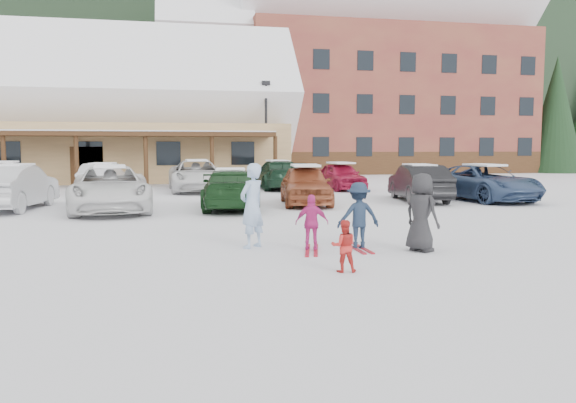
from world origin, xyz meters
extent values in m
plane|color=white|center=(0.00, 0.00, 0.00)|extent=(160.00, 160.00, 0.00)
cube|color=black|center=(0.00, 85.00, 19.00)|extent=(300.00, 70.00, 38.00)
cube|color=tan|center=(-9.00, 28.00, 1.80)|extent=(28.00, 10.00, 3.60)
cube|color=#422814|center=(-9.00, 21.80, 2.90)|extent=(25.20, 2.60, 0.25)
cube|color=white|center=(-9.00, 28.00, 5.54)|extent=(29.12, 9.69, 9.69)
cube|color=maroon|center=(16.00, 38.00, 6.00)|extent=(24.00, 14.00, 12.00)
cube|color=maroon|center=(0.50, 38.00, 4.50)|extent=(7.00, 12.60, 9.00)
cube|color=white|center=(16.00, 38.00, 14.69)|extent=(24.96, 13.57, 13.57)
cube|color=#422814|center=(16.00, 31.04, 0.90)|extent=(24.00, 0.10, 1.80)
cylinder|color=black|center=(3.53, 23.60, 2.98)|extent=(0.16, 0.16, 5.96)
cube|color=black|center=(3.53, 23.60, 6.09)|extent=(0.50, 0.25, 0.25)
cylinder|color=black|center=(30.00, 32.00, 0.66)|extent=(0.60, 0.60, 1.32)
cone|color=black|center=(30.00, 32.00, 6.27)|extent=(4.84, 4.84, 9.90)
cylinder|color=black|center=(6.00, 44.00, 0.54)|extent=(0.60, 0.60, 1.08)
cone|color=black|center=(6.00, 44.00, 5.13)|extent=(3.96, 3.96, 8.10)
cylinder|color=black|center=(34.00, 46.00, 0.69)|extent=(0.60, 0.60, 1.38)
cone|color=black|center=(34.00, 46.00, 6.55)|extent=(5.06, 5.06, 10.35)
imported|color=#97B5D8|center=(-0.48, 1.06, 0.92)|extent=(0.79, 0.77, 1.84)
imported|color=red|center=(0.76, -1.62, 0.46)|extent=(0.50, 0.41, 0.92)
imported|color=#18263B|center=(1.74, 0.50, 0.72)|extent=(0.92, 0.53, 1.43)
cube|color=maroon|center=(1.74, 0.50, 0.01)|extent=(0.20, 1.40, 0.03)
imported|color=#C6287D|center=(0.70, 0.45, 0.60)|extent=(0.75, 0.46, 1.19)
cube|color=maroon|center=(0.70, 0.45, 0.01)|extent=(0.55, 1.40, 0.03)
imported|color=#242426|center=(2.92, -0.06, 0.82)|extent=(0.82, 0.95, 1.64)
imported|color=silver|center=(-7.60, 10.09, 0.78)|extent=(2.18, 4.91, 1.57)
imported|color=white|center=(-4.24, 8.88, 0.77)|extent=(3.08, 5.76, 1.54)
imported|color=#163919|center=(-0.17, 8.82, 0.70)|extent=(2.46, 5.02, 1.40)
imported|color=#A04F2D|center=(2.77, 9.81, 0.75)|extent=(2.32, 4.58, 1.50)
imported|color=black|center=(7.56, 10.15, 0.73)|extent=(2.20, 4.64, 1.47)
imported|color=#32476C|center=(10.29, 9.90, 0.73)|extent=(3.06, 5.52, 1.46)
imported|color=maroon|center=(-9.68, 16.71, 0.76)|extent=(2.11, 4.56, 1.51)
imported|color=silver|center=(-5.41, 16.90, 0.70)|extent=(1.88, 4.40, 1.41)
imported|color=white|center=(-1.02, 17.01, 0.77)|extent=(2.77, 5.64, 1.54)
imported|color=#163422|center=(3.17, 17.71, 0.74)|extent=(2.16, 5.14, 1.48)
imported|color=#AD193D|center=(6.24, 16.64, 0.69)|extent=(1.94, 4.18, 1.39)
camera|label=1|loc=(-2.13, -10.88, 2.18)|focal=35.00mm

